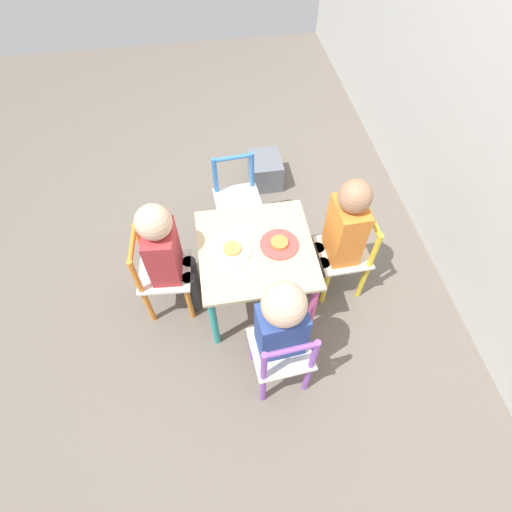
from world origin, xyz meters
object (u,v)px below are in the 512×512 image
Objects in this scene: child_back at (342,232)px; chair_orange at (161,274)px; plate_back at (279,244)px; child_right at (280,324)px; child_front at (167,252)px; chair_yellow at (346,254)px; storage_bin at (265,170)px; chair_purple at (282,356)px; kids_table at (256,256)px; chair_blue at (237,202)px; plate_front at (232,250)px.

chair_orange is at bearing -93.32° from child_back.
child_right is at bearing -10.45° from plate_back.
plate_back is at bearing -89.05° from child_front.
chair_yellow is 2.15× the size of storage_bin.
chair_yellow reaches higher than storage_bin.
child_front is (-0.02, -0.85, -0.01)m from child_back.
child_front reaches higher than plate_back.
chair_orange is at bearing -49.65° from chair_purple.
chair_purple reaches higher than storage_bin.
chair_purple is 2.87× the size of plate_back.
child_front is (-0.03, -0.42, 0.08)m from kids_table.
kids_table is 0.50m from chair_purple.
chair_orange is 1.13m from storage_bin.
chair_blue is 0.54m from plate_back.
chair_blue is at bearing -137.52° from child_back.
child_front is at bearing -35.74° from storage_bin.
chair_orange and chair_blue have the same top height.
plate_front reaches higher than kids_table.
chair_purple is 0.52m from plate_back.
chair_yellow is at bearing -136.53° from chair_purple.
chair_yellow is 0.93m from child_front.
child_front reaches higher than chair_purple.
chair_orange is 1.00× the size of chair_purple.
chair_blue is (-0.45, 0.45, 0.00)m from chair_orange.
storage_bin is at bearing -102.16° from child_right.
kids_table is 0.43m from child_front.
plate_front is 0.75× the size of storage_bin.
chair_purple is at bearing 90.00° from child_right.
child_front reaches higher than chair_blue.
chair_blue is at bearing -175.98° from kids_table.
child_right is at bearing -127.14° from chair_orange.
child_back is at bearing -49.79° from chair_blue.
plate_back is (0.01, -0.31, -0.02)m from child_back.
plate_front is (-0.42, -0.15, -0.01)m from child_right.
kids_table is at bearing -90.00° from chair_purple.
child_back reaches higher than plate_front.
chair_purple is at bearing 4.81° from kids_table.
chair_orange is 0.71× the size of child_front.
child_back is 1.05× the size of child_right.
chair_orange is at bearing -139.25° from chair_blue.
kids_table is 0.44m from child_right.
child_back reaches higher than child_right.
storage_bin is (-0.43, 0.24, -0.17)m from chair_blue.
storage_bin is at bearing -164.50° from chair_yellow.
kids_table is 0.14m from plate_back.
chair_purple and chair_blue have the same top height.
chair_blue is at bearing -40.75° from chair_orange.
child_back is 0.85m from child_front.
storage_bin is (-1.34, 0.17, -0.37)m from child_right.
child_back is 0.54m from plate_front.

